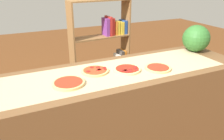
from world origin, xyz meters
The scene contains 8 objects.
counter centered at (0.00, 0.00, 0.45)m, with size 2.51×0.72×0.90m, color brown.
parchment_paper centered at (0.00, 0.00, 0.90)m, with size 2.06×0.54×0.00m, color tan.
pizza_plain_0 centered at (-0.40, -0.08, 0.91)m, with size 0.25×0.25×0.02m.
pizza_pepperoni_1 centered at (-0.13, 0.06, 0.91)m, with size 0.23×0.23×0.02m.
pizza_pepperoni_2 centered at (0.13, -0.03, 0.91)m, with size 0.24×0.24×0.02m.
pizza_plain_3 centered at (0.40, -0.11, 0.91)m, with size 0.23×0.23×0.02m.
watermelon centered at (1.07, 0.15, 1.04)m, with size 0.29×0.29×0.29m, color #2D6628.
bookshelf centered at (0.42, 1.07, 0.67)m, with size 0.81×0.27×1.40m.
Camera 1 is at (-0.74, -1.60, 1.66)m, focal length 35.78 mm.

